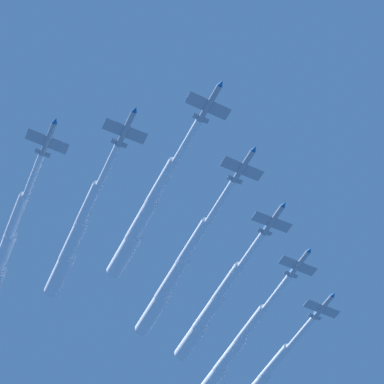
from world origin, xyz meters
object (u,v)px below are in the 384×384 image
(jet_starboard_inner, at_px, (74,241))
(jet_port_mid, at_px, (209,312))
(jet_port_inner, at_px, (172,279))
(jet_port_outer, at_px, (230,355))
(jet_starboard_mid, at_px, (4,255))
(jet_lead, at_px, (143,220))

(jet_starboard_inner, height_order, jet_port_mid, jet_port_mid)
(jet_port_inner, bearing_deg, jet_port_outer, 10.27)
(jet_starboard_inner, xyz_separation_m, jet_port_mid, (36.68, -9.68, 0.37))
(jet_port_inner, height_order, jet_port_mid, jet_port_mid)
(jet_port_mid, height_order, jet_starboard_mid, jet_starboard_mid)
(jet_port_outer, bearing_deg, jet_lead, -167.25)
(jet_port_inner, bearing_deg, jet_starboard_mid, 132.64)
(jet_lead, distance_m, jet_port_outer, 52.08)
(jet_port_inner, height_order, jet_starboard_inner, jet_port_inner)
(jet_port_inner, relative_size, jet_port_outer, 1.00)
(jet_port_inner, xyz_separation_m, jet_starboard_inner, (-22.31, 9.55, -0.35))
(jet_starboard_inner, bearing_deg, jet_port_inner, -23.16)
(jet_port_inner, distance_m, jet_starboard_mid, 37.59)
(jet_port_inner, distance_m, jet_port_outer, 33.05)
(jet_starboard_inner, bearing_deg, jet_lead, -75.15)
(jet_lead, height_order, jet_port_outer, jet_port_outer)
(jet_starboard_mid, relative_size, jet_port_outer, 0.98)
(jet_starboard_inner, relative_size, jet_port_outer, 0.91)
(jet_port_inner, relative_size, jet_port_mid, 1.10)
(jet_lead, height_order, jet_port_inner, jet_lead)
(jet_lead, xyz_separation_m, jet_starboard_mid, (-7.10, 33.18, 2.15))
(jet_port_mid, xyz_separation_m, jet_port_outer, (18.13, 6.03, 1.12))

